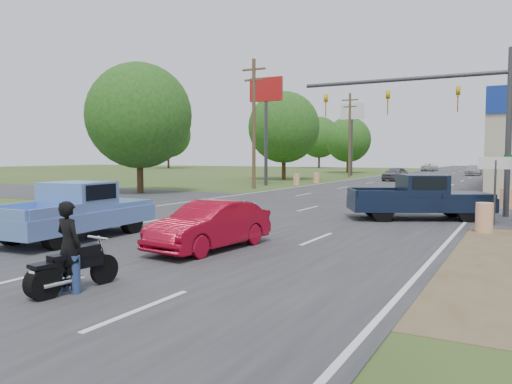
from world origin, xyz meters
The scene contains 26 objects.
ground centered at (0.00, 0.00, 0.00)m, with size 200.00×200.00×0.00m, color #354E1F.
main_road centered at (0.00, 40.00, 0.01)m, with size 15.00×180.00×0.02m, color #2D2D30.
cross_road centered at (0.00, 18.00, 0.01)m, with size 120.00×10.00×0.02m, color #2D2D30.
utility_pole_5 centered at (-9.50, 28.00, 5.32)m, with size 2.00×0.28×10.00m.
utility_pole_6 centered at (-9.50, 52.00, 5.32)m, with size 2.00×0.28×10.00m.
tree_0 centered at (-14.00, 20.00, 5.26)m, with size 7.14×7.14×8.84m.
tree_1 centered at (-13.50, 42.00, 5.57)m, with size 7.56×7.56×9.36m.
tree_2 centered at (-14.20, 66.00, 4.95)m, with size 6.72×6.72×8.32m.
tree_4 centered at (-55.00, 75.00, 6.82)m, with size 9.24×9.24×11.44m.
tree_6 centered at (-30.00, 95.00, 6.51)m, with size 8.82×8.82×10.92m.
barrel_0 centered at (8.00, 12.00, 0.50)m, with size 0.56×0.56×1.00m, color orange.
barrel_1 centered at (8.40, 20.50, 0.50)m, with size 0.56×0.56×1.00m, color orange.
barrel_2 centered at (-8.50, 34.00, 0.50)m, with size 0.56×0.56×1.00m, color orange.
barrel_3 centered at (-8.20, 38.00, 0.50)m, with size 0.56×0.56×1.00m, color orange.
pole_sign_left_near centered at (-10.50, 32.00, 7.17)m, with size 3.00×0.35×9.20m.
pole_sign_left_far centered at (-10.50, 56.00, 7.17)m, with size 3.00×0.35×9.20m.
lane_sign centered at (8.20, 14.00, 1.90)m, with size 1.20×0.08×2.52m.
signal_mast centered at (5.82, 17.00, 4.80)m, with size 9.12×0.40×7.00m.
red_convertible centered at (1.64, 5.06, 0.66)m, with size 1.39×3.98×1.31m, color maroon.
motorcycle centered at (1.72, 0.17, 0.44)m, with size 0.63×1.94×0.98m.
rider centered at (1.72, 0.21, 0.82)m, with size 0.60×0.39×1.63m, color black.
blue_pickup centered at (-2.98, 4.69, 0.89)m, with size 2.36×5.42×1.76m.
navy_pickup centered at (5.54, 14.55, 0.91)m, with size 5.82×4.35×1.81m.
distant_car_grey centered at (-2.44, 45.14, 0.72)m, with size 1.69×4.20×1.43m, color #5D5D62.
distant_car_silver centered at (3.25, 64.61, 0.66)m, with size 1.84×4.53×1.32m, color #A8A8AC.
distant_car_white centered at (-4.74, 80.42, 0.66)m, with size 2.17×4.72×1.31m, color silver.
Camera 1 is at (9.14, -6.20, 2.57)m, focal length 35.00 mm.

